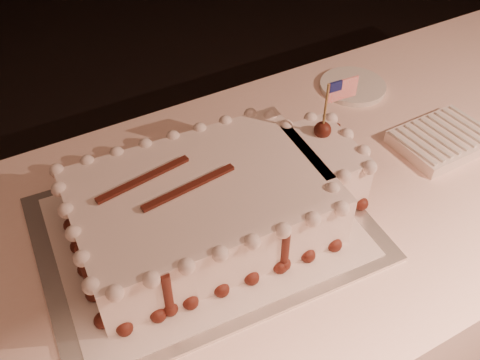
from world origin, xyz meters
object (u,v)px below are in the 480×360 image
cake_board (204,228)px  sheet_cake (218,201)px  napkin_stack (442,139)px  side_plate (353,86)px  banquet_table (243,317)px

cake_board → sheet_cake: bearing=0.5°
napkin_stack → side_plate: napkin_stack is taller
cake_board → side_plate: (0.55, 0.24, 0.00)m
banquet_table → side_plate: (0.46, 0.25, 0.38)m
banquet_table → cake_board: size_ratio=3.93×
cake_board → side_plate: bearing=27.6°
cake_board → napkin_stack: 0.58m
banquet_table → side_plate: size_ratio=14.25×
side_plate → banquet_table: bearing=-151.9°
sheet_cake → side_plate: bearing=25.5°
banquet_table → side_plate: bearing=28.1°
banquet_table → cake_board: bearing=178.6°
banquet_table → sheet_cake: bearing=179.6°
sheet_cake → cake_board: bearing=176.9°
sheet_cake → napkin_stack: (0.55, -0.03, -0.05)m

